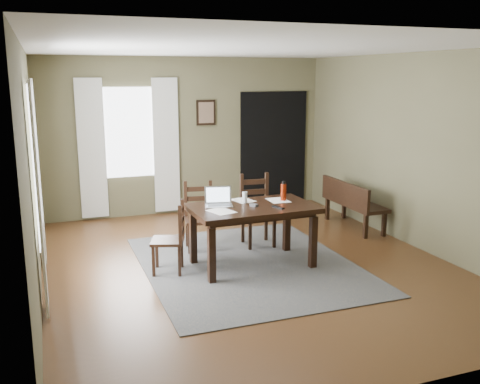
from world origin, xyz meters
name	(u,v)px	position (x,y,z in m)	size (l,w,h in m)	color
ground	(248,265)	(0.00, 0.00, -0.01)	(5.00, 6.00, 0.01)	#492C16
room_shell	(249,124)	(0.00, 0.00, 1.80)	(5.02, 6.02, 2.71)	brown
rug	(248,264)	(0.00, 0.00, 0.01)	(2.60, 3.20, 0.01)	#414141
dining_table	(252,213)	(0.04, -0.04, 0.69)	(1.58, 0.98, 0.78)	black
chair_end	(171,239)	(-0.98, 0.08, 0.44)	(0.49, 0.49, 0.88)	black
chair_back_left	(199,217)	(-0.40, 0.85, 0.46)	(0.47, 0.47, 0.94)	black
chair_back_right	(257,211)	(0.43, 0.76, 0.49)	(0.47, 0.47, 1.01)	black
bench	(351,200)	(2.15, 1.04, 0.45)	(0.43, 1.34, 0.76)	black
laptop	(218,201)	(-0.35, 0.15, 0.85)	(0.39, 0.34, 0.23)	#B7B7BC
computer_mouse	(254,205)	(0.05, -0.07, 0.81)	(0.06, 0.10, 0.03)	#3F3F42
tv_remote	(278,207)	(0.30, -0.25, 0.80)	(0.05, 0.18, 0.02)	black
drinking_glass	(245,197)	(0.01, 0.15, 0.86)	(0.07, 0.07, 0.14)	silver
water_bottle	(283,192)	(0.53, 0.09, 0.91)	(0.08, 0.08, 0.26)	#9C250C
paper_a	(221,211)	(-0.41, -0.17, 0.79)	(0.25, 0.33, 0.00)	white
paper_c	(243,200)	(0.03, 0.28, 0.79)	(0.23, 0.30, 0.00)	white
paper_d	(278,200)	(0.47, 0.12, 0.79)	(0.24, 0.32, 0.00)	white
window_left	(34,162)	(-2.47, 0.20, 1.45)	(0.01, 1.30, 1.70)	white
window_back	(129,133)	(-1.00, 2.97, 1.45)	(1.00, 0.01, 1.50)	white
curtain_left_near	(39,199)	(-2.44, -0.62, 1.20)	(0.03, 0.48, 2.30)	silver
curtain_left_far	(39,172)	(-2.44, 1.02, 1.20)	(0.03, 0.48, 2.30)	silver
curtain_back_left	(92,149)	(-1.62, 2.94, 1.20)	(0.44, 0.03, 2.30)	silver
curtain_back_right	(166,146)	(-0.38, 2.94, 1.20)	(0.44, 0.03, 2.30)	silver
framed_picture	(206,113)	(0.35, 2.97, 1.75)	(0.34, 0.03, 0.44)	black
doorway_back	(273,149)	(1.65, 2.97, 1.05)	(1.30, 0.03, 2.10)	black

